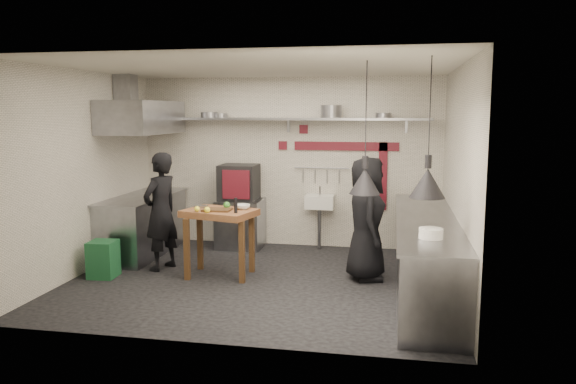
% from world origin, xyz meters
% --- Properties ---
extents(floor, '(5.00, 5.00, 0.00)m').
position_xyz_m(floor, '(0.00, 0.00, 0.00)').
color(floor, black).
rests_on(floor, ground).
extents(ceiling, '(5.00, 5.00, 0.00)m').
position_xyz_m(ceiling, '(0.00, 0.00, 2.80)').
color(ceiling, silver).
rests_on(ceiling, floor).
extents(wall_back, '(5.00, 0.04, 2.80)m').
position_xyz_m(wall_back, '(0.00, 2.10, 1.40)').
color(wall_back, beige).
rests_on(wall_back, floor).
extents(wall_front, '(5.00, 0.04, 2.80)m').
position_xyz_m(wall_front, '(0.00, -2.10, 1.40)').
color(wall_front, beige).
rests_on(wall_front, floor).
extents(wall_left, '(0.04, 4.20, 2.80)m').
position_xyz_m(wall_left, '(-2.50, 0.00, 1.40)').
color(wall_left, beige).
rests_on(wall_left, floor).
extents(wall_right, '(0.04, 4.20, 2.80)m').
position_xyz_m(wall_right, '(2.50, 0.00, 1.40)').
color(wall_right, beige).
rests_on(wall_right, floor).
extents(red_band_horiz, '(1.70, 0.02, 0.14)m').
position_xyz_m(red_band_horiz, '(0.95, 2.08, 1.68)').
color(red_band_horiz, maroon).
rests_on(red_band_horiz, wall_back).
extents(red_band_vert, '(0.14, 0.02, 1.10)m').
position_xyz_m(red_band_vert, '(1.55, 2.08, 1.20)').
color(red_band_vert, maroon).
rests_on(red_band_vert, wall_back).
extents(red_tile_a, '(0.14, 0.02, 0.14)m').
position_xyz_m(red_tile_a, '(0.25, 2.08, 1.95)').
color(red_tile_a, maroon).
rests_on(red_tile_a, wall_back).
extents(red_tile_b, '(0.14, 0.02, 0.14)m').
position_xyz_m(red_tile_b, '(-0.10, 2.08, 1.68)').
color(red_tile_b, maroon).
rests_on(red_tile_b, wall_back).
extents(back_shelf, '(4.60, 0.34, 0.04)m').
position_xyz_m(back_shelf, '(0.00, 1.92, 2.12)').
color(back_shelf, slate).
rests_on(back_shelf, wall_back).
extents(shelf_bracket_left, '(0.04, 0.06, 0.24)m').
position_xyz_m(shelf_bracket_left, '(-1.90, 2.07, 2.02)').
color(shelf_bracket_left, slate).
rests_on(shelf_bracket_left, wall_back).
extents(shelf_bracket_mid, '(0.04, 0.06, 0.24)m').
position_xyz_m(shelf_bracket_mid, '(0.00, 2.07, 2.02)').
color(shelf_bracket_mid, slate).
rests_on(shelf_bracket_mid, wall_back).
extents(shelf_bracket_right, '(0.04, 0.06, 0.24)m').
position_xyz_m(shelf_bracket_right, '(1.90, 2.07, 2.02)').
color(shelf_bracket_right, slate).
rests_on(shelf_bracket_right, wall_back).
extents(pan_far_left, '(0.36, 0.36, 0.09)m').
position_xyz_m(pan_far_left, '(-1.31, 1.92, 2.19)').
color(pan_far_left, slate).
rests_on(pan_far_left, back_shelf).
extents(pan_mid_left, '(0.26, 0.26, 0.07)m').
position_xyz_m(pan_mid_left, '(-1.12, 1.92, 2.18)').
color(pan_mid_left, slate).
rests_on(pan_mid_left, back_shelf).
extents(stock_pot, '(0.42, 0.42, 0.20)m').
position_xyz_m(stock_pot, '(0.72, 1.92, 2.24)').
color(stock_pot, slate).
rests_on(stock_pot, back_shelf).
extents(pan_right, '(0.26, 0.26, 0.08)m').
position_xyz_m(pan_right, '(1.54, 1.92, 2.18)').
color(pan_right, slate).
rests_on(pan_right, back_shelf).
extents(oven_stand, '(0.72, 0.66, 0.80)m').
position_xyz_m(oven_stand, '(-0.75, 1.75, 0.40)').
color(oven_stand, slate).
rests_on(oven_stand, floor).
extents(combi_oven, '(0.60, 0.56, 0.58)m').
position_xyz_m(combi_oven, '(-0.77, 1.75, 1.09)').
color(combi_oven, black).
rests_on(combi_oven, oven_stand).
extents(oven_door, '(0.44, 0.03, 0.46)m').
position_xyz_m(oven_door, '(-0.73, 1.45, 1.09)').
color(oven_door, maroon).
rests_on(oven_door, combi_oven).
extents(oven_glass, '(0.36, 0.02, 0.34)m').
position_xyz_m(oven_glass, '(-0.79, 1.48, 1.09)').
color(oven_glass, black).
rests_on(oven_glass, oven_door).
extents(hand_sink, '(0.46, 0.34, 0.22)m').
position_xyz_m(hand_sink, '(0.55, 1.92, 0.78)').
color(hand_sink, white).
rests_on(hand_sink, wall_back).
extents(sink_tap, '(0.03, 0.03, 0.14)m').
position_xyz_m(sink_tap, '(0.55, 1.92, 0.96)').
color(sink_tap, slate).
rests_on(sink_tap, hand_sink).
extents(sink_drain, '(0.06, 0.06, 0.66)m').
position_xyz_m(sink_drain, '(0.55, 1.88, 0.34)').
color(sink_drain, slate).
rests_on(sink_drain, floor).
extents(utensil_rail, '(0.90, 0.02, 0.02)m').
position_xyz_m(utensil_rail, '(0.55, 2.06, 1.32)').
color(utensil_rail, slate).
rests_on(utensil_rail, wall_back).
extents(counter_right, '(0.70, 3.80, 0.90)m').
position_xyz_m(counter_right, '(2.15, 0.00, 0.45)').
color(counter_right, slate).
rests_on(counter_right, floor).
extents(counter_right_top, '(0.76, 3.90, 0.03)m').
position_xyz_m(counter_right_top, '(2.15, 0.00, 0.92)').
color(counter_right_top, slate).
rests_on(counter_right_top, counter_right).
extents(plate_stack, '(0.31, 0.31, 0.11)m').
position_xyz_m(plate_stack, '(2.12, -1.19, 0.99)').
color(plate_stack, white).
rests_on(plate_stack, counter_right_top).
extents(small_bowl_right, '(0.19, 0.19, 0.05)m').
position_xyz_m(small_bowl_right, '(2.10, -0.89, 0.96)').
color(small_bowl_right, white).
rests_on(small_bowl_right, counter_right_top).
extents(counter_left, '(0.70, 1.90, 0.90)m').
position_xyz_m(counter_left, '(-2.15, 1.05, 0.45)').
color(counter_left, slate).
rests_on(counter_left, floor).
extents(counter_left_top, '(0.76, 2.00, 0.03)m').
position_xyz_m(counter_left_top, '(-2.15, 1.05, 0.92)').
color(counter_left_top, slate).
rests_on(counter_left_top, counter_left).
extents(extractor_hood, '(0.78, 1.60, 0.50)m').
position_xyz_m(extractor_hood, '(-2.10, 1.05, 2.15)').
color(extractor_hood, slate).
rests_on(extractor_hood, ceiling).
extents(hood_duct, '(0.28, 0.28, 0.50)m').
position_xyz_m(hood_duct, '(-2.35, 1.05, 2.55)').
color(hood_duct, slate).
rests_on(hood_duct, ceiling).
extents(green_bin, '(0.37, 0.37, 0.50)m').
position_xyz_m(green_bin, '(-2.13, -0.24, 0.25)').
color(green_bin, '#18522C').
rests_on(green_bin, floor).
extents(prep_table, '(1.05, 0.85, 0.92)m').
position_xyz_m(prep_table, '(-0.59, 0.12, 0.46)').
color(prep_table, '#8F5B37').
rests_on(prep_table, floor).
extents(cutting_board, '(0.37, 0.27, 0.02)m').
position_xyz_m(cutting_board, '(-0.60, 0.05, 0.93)').
color(cutting_board, '#4D311A').
rests_on(cutting_board, prep_table).
extents(pepper_mill, '(0.05, 0.05, 0.20)m').
position_xyz_m(pepper_mill, '(-0.30, -0.07, 1.02)').
color(pepper_mill, black).
rests_on(pepper_mill, prep_table).
extents(lemon_a, '(0.09, 0.09, 0.07)m').
position_xyz_m(lemon_a, '(-0.83, -0.09, 0.96)').
color(lemon_a, yellow).
rests_on(lemon_a, prep_table).
extents(lemon_b, '(0.11, 0.11, 0.08)m').
position_xyz_m(lemon_b, '(-0.68, -0.12, 0.96)').
color(lemon_b, yellow).
rests_on(lemon_b, prep_table).
extents(veg_ball, '(0.12, 0.12, 0.09)m').
position_xyz_m(veg_ball, '(-0.51, 0.21, 0.97)').
color(veg_ball, '#3D8A2D').
rests_on(veg_ball, prep_table).
extents(steel_tray, '(0.18, 0.14, 0.03)m').
position_xyz_m(steel_tray, '(-0.89, 0.24, 0.94)').
color(steel_tray, slate).
rests_on(steel_tray, prep_table).
extents(bowl, '(0.23, 0.23, 0.06)m').
position_xyz_m(bowl, '(-0.29, 0.23, 0.95)').
color(bowl, white).
rests_on(bowl, prep_table).
extents(heat_lamp_near, '(0.46, 0.46, 1.49)m').
position_xyz_m(heat_lamp_near, '(1.40, -0.67, 2.05)').
color(heat_lamp_near, black).
rests_on(heat_lamp_near, ceiling).
extents(heat_lamp_far, '(0.46, 0.46, 1.45)m').
position_xyz_m(heat_lamp_far, '(2.07, -1.11, 2.07)').
color(heat_lamp_far, black).
rests_on(heat_lamp_far, ceiling).
extents(chef_left, '(0.58, 0.71, 1.67)m').
position_xyz_m(chef_left, '(-1.51, 0.28, 0.84)').
color(chef_left, black).
rests_on(chef_left, floor).
extents(chef_right, '(0.67, 0.89, 1.65)m').
position_xyz_m(chef_right, '(1.38, 0.35, 0.82)').
color(chef_right, black).
rests_on(chef_right, floor).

